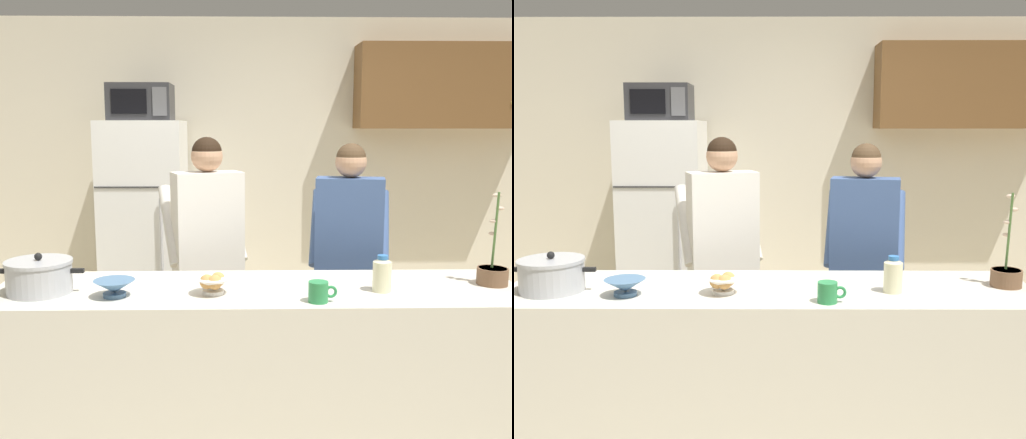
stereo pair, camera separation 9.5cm
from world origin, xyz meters
TOP-DOWN VIEW (x-y plane):
  - back_wall_unit at (0.25, 2.26)m, footprint 6.00×0.48m
  - kitchen_island at (0.00, 0.00)m, footprint 2.59×0.68m
  - refrigerator at (-0.86, 1.85)m, footprint 0.64×0.68m
  - microwave at (-0.86, 1.83)m, footprint 0.48×0.37m
  - person_near_pot at (-0.30, 0.77)m, footprint 0.59×0.54m
  - person_by_sink at (0.57, 0.72)m, footprint 0.55×0.48m
  - cooking_pot at (-1.04, -0.06)m, footprint 0.42×0.31m
  - coffee_mug at (0.27, -0.24)m, footprint 0.13×0.09m
  - bread_bowl at (-0.22, -0.11)m, footprint 0.18×0.18m
  - empty_bowl at (-0.67, -0.14)m, footprint 0.19×0.19m
  - bottle_near_edge at (0.59, -0.08)m, footprint 0.09×0.09m
  - potted_orchid at (1.17, 0.03)m, footprint 0.15×0.15m

SIDE VIEW (x-z plane):
  - kitchen_island at x=0.00m, z-range 0.00..0.92m
  - refrigerator at x=-0.86m, z-range 0.00..1.75m
  - empty_bowl at x=-0.67m, z-range 0.93..1.01m
  - coffee_mug at x=0.27m, z-range 0.92..1.02m
  - bread_bowl at x=-0.22m, z-range 0.92..1.02m
  - potted_orchid at x=1.17m, z-range 0.75..1.22m
  - person_by_sink at x=0.57m, z-range 0.19..1.80m
  - cooking_pot at x=-1.04m, z-range 0.90..1.10m
  - bottle_near_edge at x=0.59m, z-range 0.92..1.10m
  - person_near_pot at x=-0.30m, z-range 0.20..1.84m
  - back_wall_unit at x=0.25m, z-range 0.11..2.71m
  - microwave at x=-0.86m, z-range 1.75..2.03m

